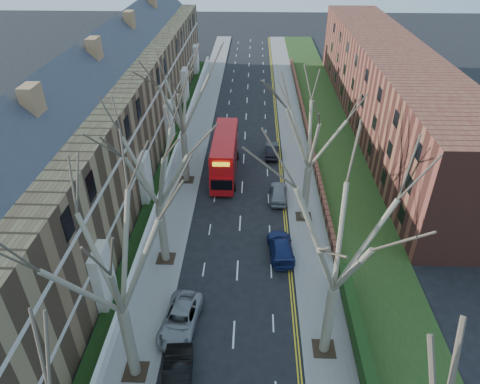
{
  "coord_description": "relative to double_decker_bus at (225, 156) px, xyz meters",
  "views": [
    {
      "loc": [
        1.04,
        -9.28,
        22.94
      ],
      "look_at": [
        -0.02,
        21.32,
        3.09
      ],
      "focal_mm": 32.0,
      "sensor_mm": 36.0,
      "label": 1
    }
  ],
  "objects": [
    {
      "name": "flats_right",
      "position": [
        19.34,
        13.3,
        2.92
      ],
      "size": [
        13.97,
        54.0,
        10.0
      ],
      "color": "brown",
      "rests_on": "ground"
    },
    {
      "name": "tree_left_mid",
      "position": [
        -3.83,
        -23.7,
        7.49
      ],
      "size": [
        10.5,
        10.5,
        14.71
      ],
      "color": "#756753",
      "rests_on": "ground"
    },
    {
      "name": "car_right_mid",
      "position": [
        5.42,
        -4.69,
        -1.36
      ],
      "size": [
        1.84,
        4.18,
        1.4
      ],
      "primitive_type": "imported",
      "rotation": [
        0.0,
        0.0,
        3.1
      ],
      "color": "gray",
      "rests_on": "ground"
    },
    {
      "name": "front_wall_left",
      "position": [
        -5.78,
        1.3,
        -1.44
      ],
      "size": [
        0.3,
        78.0,
        1.0
      ],
      "color": "white",
      "rests_on": "ground"
    },
    {
      "name": "tree_left_dist",
      "position": [
        -3.83,
        -1.7,
        7.49
      ],
      "size": [
        10.5,
        10.5,
        14.71
      ],
      "color": "#756753",
      "rests_on": "ground"
    },
    {
      "name": "terrace_left",
      "position": [
        -11.77,
        1.3,
        3.47
      ],
      "size": [
        9.7,
        78.0,
        13.6
      ],
      "color": "brown",
      "rests_on": "ground"
    },
    {
      "name": "car_left_mid",
      "position": [
        -1.17,
        -24.5,
        -1.32
      ],
      "size": [
        1.95,
        4.66,
        1.5
      ],
      "primitive_type": "imported",
      "rotation": [
        0.0,
        0.0,
        0.08
      ],
      "color": "black",
      "rests_on": "ground"
    },
    {
      "name": "pavement_left",
      "position": [
        -4.13,
        9.3,
        -2.0
      ],
      "size": [
        3.0,
        102.0,
        0.12
      ],
      "primitive_type": "cube",
      "color": "slate",
      "rests_on": "ground"
    },
    {
      "name": "pavement_right",
      "position": [
        7.87,
        9.3,
        -2.0
      ],
      "size": [
        3.0,
        102.0,
        0.12
      ],
      "primitive_type": "cube",
      "color": "slate",
      "rests_on": "ground"
    },
    {
      "name": "car_right_far",
      "position": [
        5.04,
        4.2,
        -1.4
      ],
      "size": [
        1.55,
        4.1,
        1.34
      ],
      "primitive_type": "imported",
      "rotation": [
        0.0,
        0.0,
        3.11
      ],
      "color": "black",
      "rests_on": "ground"
    },
    {
      "name": "car_left_far",
      "position": [
        -1.65,
        -20.18,
        -1.39
      ],
      "size": [
        2.8,
        5.12,
        1.36
      ],
      "primitive_type": "imported",
      "rotation": [
        0.0,
        0.0,
        -0.12
      ],
      "color": "gray",
      "rests_on": "ground"
    },
    {
      "name": "double_decker_bus",
      "position": [
        0.0,
        0.0,
        0.0
      ],
      "size": [
        2.62,
        10.01,
        4.22
      ],
      "rotation": [
        0.0,
        0.0,
        3.14
      ],
      "color": "red",
      "rests_on": "ground"
    },
    {
      "name": "tree_right_mid",
      "position": [
        7.57,
        -21.7,
        7.49
      ],
      "size": [
        10.5,
        10.5,
        14.71
      ],
      "color": "#756753",
      "rests_on": "ground"
    },
    {
      "name": "tree_right_far",
      "position": [
        7.57,
        -7.7,
        7.18
      ],
      "size": [
        10.15,
        10.15,
        14.22
      ],
      "color": "#756753",
      "rests_on": "ground"
    },
    {
      "name": "tree_left_far",
      "position": [
        -3.83,
        -13.7,
        7.18
      ],
      "size": [
        10.15,
        10.15,
        14.22
      ],
      "color": "#756753",
      "rests_on": "ground"
    },
    {
      "name": "car_right_near",
      "position": [
        5.26,
        -12.63,
        -1.39
      ],
      "size": [
        2.27,
        4.78,
        1.34
      ],
      "primitive_type": "imported",
      "rotation": [
        0.0,
        0.0,
        3.23
      ],
      "color": "navy",
      "rests_on": "ground"
    },
    {
      "name": "grass_verge_right",
      "position": [
        12.37,
        9.3,
        -1.91
      ],
      "size": [
        6.0,
        102.0,
        0.06
      ],
      "color": "#1E3814",
      "rests_on": "ground"
    }
  ]
}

